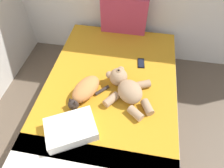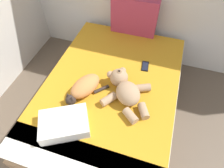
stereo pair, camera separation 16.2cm
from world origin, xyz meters
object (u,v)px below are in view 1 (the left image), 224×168
Objects in this scene: patterned_cushion at (124,15)px; teddy_bear at (126,88)px; bed at (111,97)px; cat at (85,90)px; throw_pillow at (71,129)px; cell_phone at (141,63)px.

patterned_cushion is 1.01× the size of teddy_bear.
cat is (-0.21, -0.18, 0.32)m from bed.
throw_pillow is at bearing -111.29° from bed.
throw_pillow is at bearing -128.90° from teddy_bear.
teddy_bear is at bearing -28.20° from bed.
cell_phone is 1.05m from throw_pillow.
cat is at bearing 88.20° from throw_pillow.
teddy_bear is 3.55× the size of cell_phone.
patterned_cushion reaches higher than throw_pillow.
cell_phone is 0.39× the size of throw_pillow.
cell_phone is at bearing -63.39° from patterned_cushion.
cat reaches higher than bed.
bed is at bearing 151.80° from teddy_bear.
cell_phone reaches higher than bed.
patterned_cushion is (0.00, 0.89, 0.47)m from bed.
bed is 0.69m from throw_pillow.
teddy_bear is 0.63m from throw_pillow.
cat is 1.05× the size of throw_pillow.
teddy_bear is at bearing 51.10° from throw_pillow.
cat is at bearing -133.39° from cell_phone.
bed is at bearing -90.22° from patterned_cushion.
teddy_bear is (0.17, -0.98, -0.15)m from patterned_cushion.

